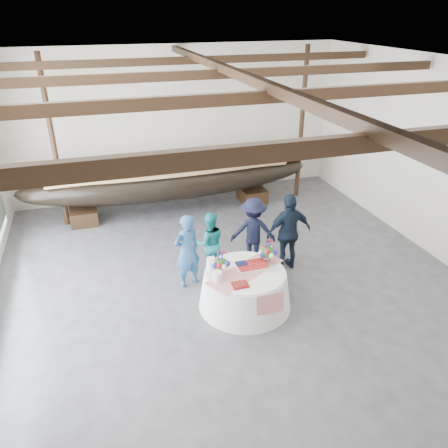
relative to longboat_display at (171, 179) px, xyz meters
name	(u,v)px	position (x,y,z in m)	size (l,w,h in m)	color
floor	(242,297)	(0.53, -4.67, -1.00)	(10.00, 12.00, 0.01)	#3D3D42
wall_back	(177,123)	(0.53, 1.33, 1.25)	(10.00, 0.02, 4.50)	silver
ceiling	(247,70)	(0.53, -4.67, 3.50)	(10.00, 12.00, 0.01)	white
pavilion_structure	(231,93)	(0.53, -3.86, 3.00)	(9.80, 11.76, 4.50)	black
longboat_display	(171,179)	(0.00, 0.00, 0.00)	(8.36, 1.67, 1.57)	black
banquet_table	(245,288)	(0.49, -4.94, -0.60)	(1.85, 1.85, 0.79)	white
tabletop_items	(242,262)	(0.47, -4.82, -0.06)	(1.77, 1.27, 0.40)	#B51212
guest_woman_blue	(187,251)	(-0.43, -3.87, -0.17)	(0.60, 0.40, 1.66)	#274E7E
guest_woman_teal	(210,243)	(0.17, -3.50, -0.27)	(0.71, 0.55, 1.45)	teal
guest_man_left	(253,231)	(1.24, -3.40, -0.19)	(1.04, 0.60, 1.62)	black
guest_man_right	(289,232)	(1.90, -3.89, -0.09)	(1.07, 0.45, 1.83)	black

